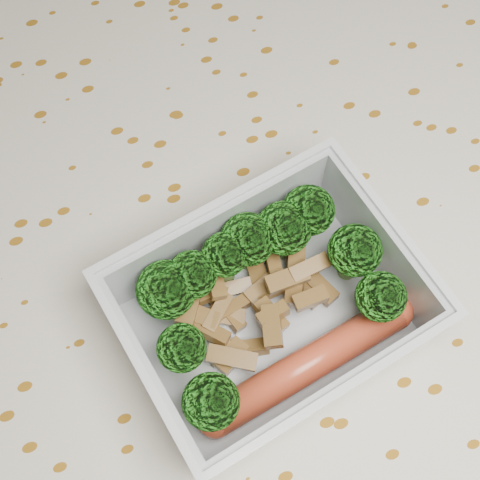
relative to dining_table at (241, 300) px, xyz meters
name	(u,v)px	position (x,y,z in m)	size (l,w,h in m)	color
ground_plane	(240,420)	(0.00, 0.00, -0.67)	(4.00, 4.00, 0.00)	olive
dining_table	(241,300)	(0.00, 0.00, 0.00)	(1.40, 0.90, 0.75)	brown
tablecloth	(241,278)	(0.00, 0.00, 0.05)	(1.46, 0.96, 0.19)	beige
lunch_container	(270,313)	(0.00, -0.05, 0.11)	(0.20, 0.17, 0.06)	silver
broccoli_florets	(257,276)	(0.00, -0.03, 0.13)	(0.16, 0.13, 0.05)	#608C3F
meat_pile	(252,304)	(-0.01, -0.04, 0.11)	(0.11, 0.08, 0.03)	brown
sausage	(309,364)	(0.01, -0.09, 0.10)	(0.16, 0.05, 0.02)	#C04426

